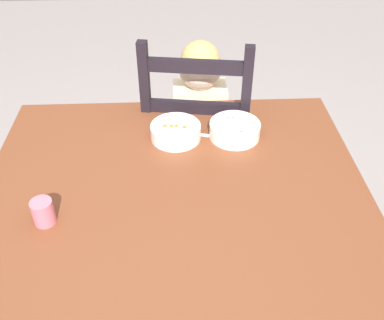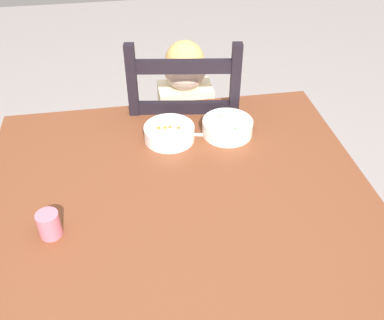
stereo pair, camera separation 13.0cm
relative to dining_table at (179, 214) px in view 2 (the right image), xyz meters
name	(u,v)px [view 2 (the right image)]	position (x,y,z in m)	size (l,w,h in m)	color
dining_table	(179,214)	(0.00, 0.00, 0.00)	(1.20, 1.06, 0.75)	brown
dining_chair	(185,147)	(0.10, 0.57, -0.17)	(0.48, 0.48, 1.03)	black
child_figure	(186,118)	(0.11, 0.57, -0.01)	(0.32, 0.31, 0.97)	beige
bowl_of_peas	(227,127)	(0.22, 0.28, 0.13)	(0.18, 0.18, 0.06)	white
bowl_of_carrots	(169,133)	(0.01, 0.28, 0.13)	(0.18, 0.18, 0.05)	white
spoon	(185,134)	(0.07, 0.29, 0.10)	(0.14, 0.05, 0.01)	silver
drinking_cup	(49,224)	(-0.37, -0.12, 0.14)	(0.06, 0.06, 0.08)	#D46B7D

